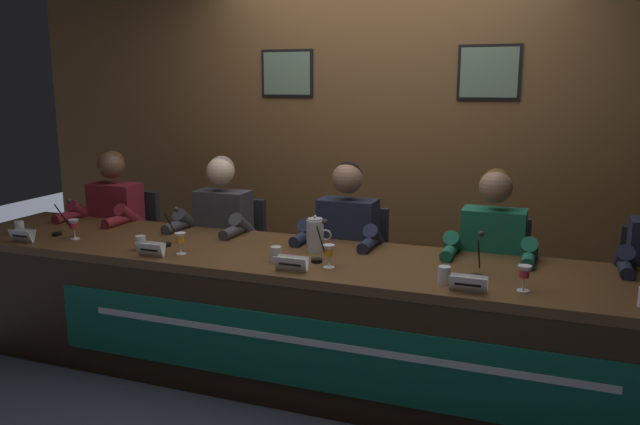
# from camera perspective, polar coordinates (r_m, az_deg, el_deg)

# --- Properties ---
(ground_plane) EXTENTS (12.00, 12.00, 0.00)m
(ground_plane) POSITION_cam_1_polar(r_m,az_deg,el_deg) (3.82, 0.00, -14.63)
(ground_plane) COLOR #383D4C
(wall_back_panelled) EXTENTS (5.95, 0.14, 2.60)m
(wall_back_panelled) POSITION_cam_1_polar(r_m,az_deg,el_deg) (4.69, 5.75, 6.87)
(wall_back_panelled) COLOR brown
(wall_back_panelled) RESTS_ON ground_plane
(conference_table) EXTENTS (4.75, 0.86, 0.73)m
(conference_table) POSITION_cam_1_polar(r_m,az_deg,el_deg) (3.50, -0.66, -7.81)
(conference_table) COLOR brown
(conference_table) RESTS_ON ground_plane
(chair_far_left) EXTENTS (0.44, 0.44, 0.88)m
(chair_far_left) POSITION_cam_1_polar(r_m,az_deg,el_deg) (5.01, -16.83, -3.48)
(chair_far_left) COLOR black
(chair_far_left) RESTS_ON ground_plane
(panelist_far_left) EXTENTS (0.51, 0.48, 1.21)m
(panelist_far_left) POSITION_cam_1_polar(r_m,az_deg,el_deg) (4.79, -18.46, -0.87)
(panelist_far_left) COLOR black
(panelist_far_left) RESTS_ON ground_plane
(nameplate_far_left) EXTENTS (0.16, 0.06, 0.08)m
(nameplate_far_left) POSITION_cam_1_polar(r_m,az_deg,el_deg) (4.26, -25.24, -1.89)
(nameplate_far_left) COLOR white
(nameplate_far_left) RESTS_ON conference_table
(juice_glass_far_left) EXTENTS (0.06, 0.06, 0.12)m
(juice_glass_far_left) POSITION_cam_1_polar(r_m,az_deg,el_deg) (4.20, -21.28, -1.10)
(juice_glass_far_left) COLOR white
(juice_glass_far_left) RESTS_ON conference_table
(water_cup_far_left) EXTENTS (0.06, 0.06, 0.08)m
(water_cup_far_left) POSITION_cam_1_polar(r_m,az_deg,el_deg) (4.48, -25.46, -1.30)
(water_cup_far_left) COLOR silver
(water_cup_far_left) RESTS_ON conference_table
(microphone_far_left) EXTENTS (0.06, 0.17, 0.22)m
(microphone_far_left) POSITION_cam_1_polar(r_m,az_deg,el_deg) (4.37, -22.29, -0.86)
(microphone_far_left) COLOR black
(microphone_far_left) RESTS_ON conference_table
(chair_left) EXTENTS (0.44, 0.44, 0.88)m
(chair_left) POSITION_cam_1_polar(r_m,az_deg,el_deg) (4.53, -7.83, -4.66)
(chair_left) COLOR black
(chair_left) RESTS_ON ground_plane
(panelist_left) EXTENTS (0.51, 0.48, 1.21)m
(panelist_left) POSITION_cam_1_polar(r_m,az_deg,el_deg) (4.30, -9.18, -1.82)
(panelist_left) COLOR black
(panelist_left) RESTS_ON ground_plane
(nameplate_left) EXTENTS (0.16, 0.06, 0.08)m
(nameplate_left) POSITION_cam_1_polar(r_m,az_deg,el_deg) (3.66, -14.98, -3.22)
(nameplate_left) COLOR white
(nameplate_left) RESTS_ON conference_table
(juice_glass_left) EXTENTS (0.06, 0.06, 0.12)m
(juice_glass_left) POSITION_cam_1_polar(r_m,az_deg,el_deg) (3.66, -12.47, -2.38)
(juice_glass_left) COLOR white
(juice_glass_left) RESTS_ON conference_table
(water_cup_left) EXTENTS (0.06, 0.06, 0.08)m
(water_cup_left) POSITION_cam_1_polar(r_m,az_deg,el_deg) (3.81, -15.85, -2.73)
(water_cup_left) COLOR silver
(water_cup_left) RESTS_ON conference_table
(microphone_left) EXTENTS (0.06, 0.17, 0.22)m
(microphone_left) POSITION_cam_1_polar(r_m,az_deg,el_deg) (3.89, -13.39, -1.77)
(microphone_left) COLOR black
(microphone_left) RESTS_ON conference_table
(chair_center) EXTENTS (0.44, 0.44, 0.88)m
(chair_center) POSITION_cam_1_polar(r_m,az_deg,el_deg) (4.20, 2.98, -5.91)
(chair_center) COLOR black
(chair_center) RESTS_ON ground_plane
(panelist_center) EXTENTS (0.51, 0.48, 1.21)m
(panelist_center) POSITION_cam_1_polar(r_m,az_deg,el_deg) (3.94, 2.14, -2.92)
(panelist_center) COLOR black
(panelist_center) RESTS_ON ground_plane
(nameplate_center) EXTENTS (0.18, 0.06, 0.08)m
(nameplate_center) POSITION_cam_1_polar(r_m,az_deg,el_deg) (3.27, -2.60, -4.63)
(nameplate_center) COLOR white
(nameplate_center) RESTS_ON conference_table
(juice_glass_center) EXTENTS (0.06, 0.06, 0.12)m
(juice_glass_center) POSITION_cam_1_polar(r_m,az_deg,el_deg) (3.31, 0.81, -3.57)
(juice_glass_center) COLOR white
(juice_glass_center) RESTS_ON conference_table
(water_cup_center) EXTENTS (0.06, 0.06, 0.08)m
(water_cup_center) POSITION_cam_1_polar(r_m,az_deg,el_deg) (3.44, -4.00, -3.85)
(water_cup_center) COLOR silver
(water_cup_center) RESTS_ON conference_table
(microphone_center) EXTENTS (0.06, 0.17, 0.22)m
(microphone_center) POSITION_cam_1_polar(r_m,az_deg,el_deg) (3.45, -0.04, -3.14)
(microphone_center) COLOR black
(microphone_center) RESTS_ON conference_table
(chair_right) EXTENTS (0.44, 0.44, 0.88)m
(chair_right) POSITION_cam_1_polar(r_m,az_deg,el_deg) (4.03, 15.21, -7.07)
(chair_right) COLOR black
(chair_right) RESTS_ON ground_plane
(panelist_right) EXTENTS (0.51, 0.48, 1.21)m
(panelist_right) POSITION_cam_1_polar(r_m,az_deg,el_deg) (3.76, 15.13, -4.03)
(panelist_right) COLOR black
(panelist_right) RESTS_ON ground_plane
(nameplate_right) EXTENTS (0.17, 0.06, 0.08)m
(nameplate_right) POSITION_cam_1_polar(r_m,az_deg,el_deg) (3.03, 13.21, -6.27)
(nameplate_right) COLOR white
(nameplate_right) RESTS_ON conference_table
(juice_glass_right) EXTENTS (0.06, 0.06, 0.12)m
(juice_glass_right) POSITION_cam_1_polar(r_m,az_deg,el_deg) (3.10, 17.94, -5.24)
(juice_glass_right) COLOR white
(juice_glass_right) RESTS_ON conference_table
(water_cup_right) EXTENTS (0.06, 0.06, 0.08)m
(water_cup_right) POSITION_cam_1_polar(r_m,az_deg,el_deg) (3.13, 11.11, -5.62)
(water_cup_right) COLOR silver
(water_cup_right) RESTS_ON conference_table
(microphone_right) EXTENTS (0.06, 0.17, 0.22)m
(microphone_right) POSITION_cam_1_polar(r_m,az_deg,el_deg) (3.27, 14.06, -4.35)
(microphone_right) COLOR black
(microphone_right) RESTS_ON conference_table
(water_pitcher_central) EXTENTS (0.15, 0.10, 0.21)m
(water_pitcher_central) POSITION_cam_1_polar(r_m,az_deg,el_deg) (3.64, -0.42, -2.02)
(water_pitcher_central) COLOR silver
(water_pitcher_central) RESTS_ON conference_table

